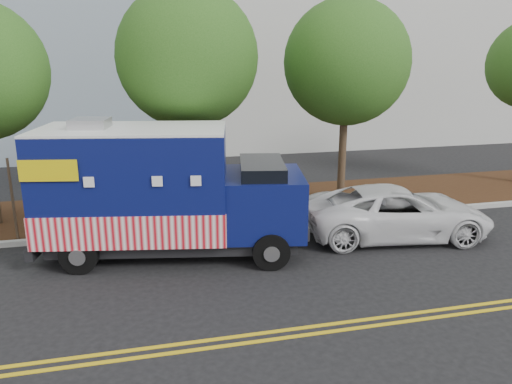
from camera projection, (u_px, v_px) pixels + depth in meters
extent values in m
plane|color=black|center=(185.00, 250.00, 13.26)|extent=(120.00, 120.00, 0.00)
cube|color=#9E9E99|center=(180.00, 230.00, 14.55)|extent=(120.00, 0.18, 0.15)
cube|color=black|center=(174.00, 209.00, 16.52)|extent=(120.00, 4.00, 0.15)
cube|color=gold|center=(210.00, 340.00, 9.09)|extent=(120.00, 0.10, 0.01)
cube|color=gold|center=(212.00, 348.00, 8.86)|extent=(120.00, 0.10, 0.01)
cylinder|color=#38281C|center=(191.00, 157.00, 15.53)|extent=(0.26, 0.26, 3.90)
sphere|color=#275618|center=(188.00, 57.00, 14.73)|extent=(4.19, 4.19, 4.19)
cylinder|color=#38281C|center=(342.00, 150.00, 16.92)|extent=(0.26, 0.26, 3.75)
sphere|color=#275618|center=(347.00, 62.00, 16.14)|extent=(4.08, 4.08, 4.08)
cube|color=#473828|center=(13.00, 202.00, 13.39)|extent=(0.06, 0.06, 2.40)
cube|color=black|center=(176.00, 237.00, 12.95)|extent=(6.35, 3.16, 0.30)
cube|color=#0B124F|center=(135.00, 181.00, 12.50)|extent=(4.94, 3.30, 2.60)
cube|color=red|center=(137.00, 216.00, 12.75)|extent=(5.00, 3.38, 0.81)
cube|color=white|center=(131.00, 129.00, 12.14)|extent=(4.94, 3.30, 0.07)
cube|color=#B7B7BA|center=(90.00, 123.00, 12.06)|extent=(1.01, 1.01, 0.24)
cube|color=#0B124F|center=(264.00, 202.00, 12.81)|extent=(2.35, 2.66, 1.52)
cube|color=black|center=(262.00, 175.00, 12.61)|extent=(1.46, 2.28, 0.70)
cube|color=black|center=(302.00, 221.00, 12.99)|extent=(0.49, 2.15, 0.33)
cube|color=black|center=(47.00, 238.00, 12.78)|extent=(0.65, 2.43, 0.30)
cube|color=#B7B7BA|center=(41.00, 180.00, 12.38)|extent=(0.41, 1.92, 2.06)
cube|color=#B7B7BA|center=(155.00, 168.00, 13.74)|extent=(1.92, 0.41, 1.19)
cube|color=yellow|center=(48.00, 171.00, 11.02)|extent=(1.28, 0.27, 0.49)
cube|color=yellow|center=(82.00, 149.00, 13.50)|extent=(1.28, 0.27, 0.49)
cylinder|color=black|center=(271.00, 251.00, 11.99)|extent=(0.95, 0.47, 0.91)
cylinder|color=black|center=(265.00, 221.00, 14.12)|extent=(0.95, 0.47, 0.91)
cylinder|color=black|center=(79.00, 255.00, 11.78)|extent=(0.95, 0.47, 0.91)
cylinder|color=black|center=(102.00, 224.00, 13.91)|extent=(0.95, 0.47, 0.91)
imported|color=silver|center=(397.00, 212.00, 14.08)|extent=(5.50, 3.12, 1.45)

